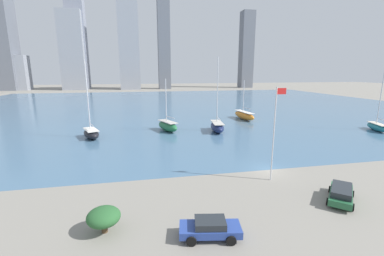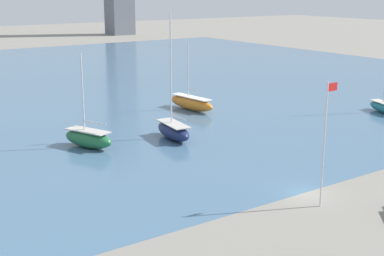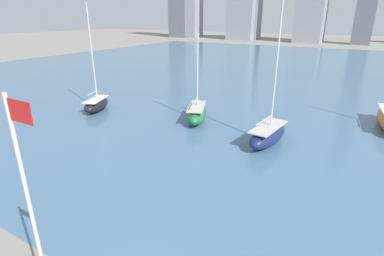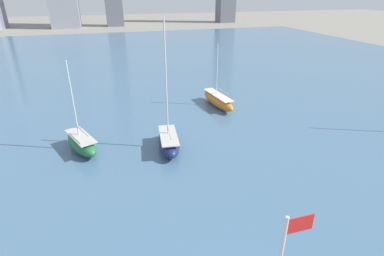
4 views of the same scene
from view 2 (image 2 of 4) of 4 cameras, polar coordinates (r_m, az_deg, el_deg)
ground_plane at (r=51.77m, az=11.90°, el=-6.79°), size 500.00×500.00×0.00m
harbor_water at (r=110.28m, az=-15.40°, el=4.41°), size 180.00×140.00×0.00m
flag_pole at (r=47.15m, az=13.98°, el=-1.28°), size 1.24×0.14×11.14m
sailboat_green at (r=65.62m, az=-11.01°, el=-1.07°), size 4.99×7.52×11.32m
sailboat_orange at (r=84.49m, az=-0.09°, el=2.70°), size 3.27×9.83×10.51m
sailboat_navy at (r=68.02m, az=-2.01°, el=-0.24°), size 3.41×7.61×15.77m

